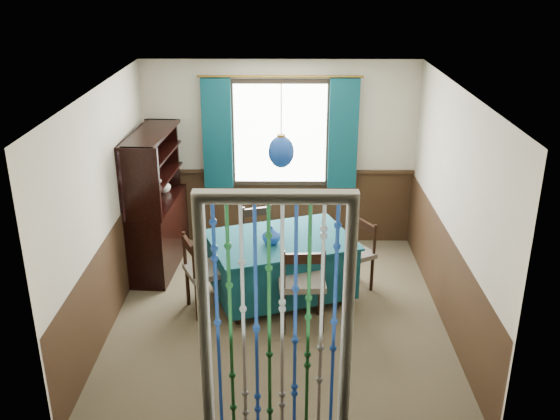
{
  "coord_description": "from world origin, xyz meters",
  "views": [
    {
      "loc": [
        0.07,
        -5.98,
        3.67
      ],
      "look_at": [
        0.01,
        0.35,
        1.12
      ],
      "focal_mm": 40.0,
      "sensor_mm": 36.0,
      "label": 1
    }
  ],
  "objects_px": {
    "bowl_shelf": "(153,183)",
    "pendant_lamp": "(281,151)",
    "chair_far": "(260,240)",
    "vase_table": "(271,235)",
    "dining_table": "(281,264)",
    "chair_right": "(355,253)",
    "sideboard": "(156,222)",
    "vase_sideboard": "(164,185)",
    "chair_left": "(204,271)",
    "chair_near": "(302,283)"
  },
  "relations": [
    {
      "from": "chair_right",
      "to": "sideboard",
      "type": "height_order",
      "value": "sideboard"
    },
    {
      "from": "chair_far",
      "to": "chair_right",
      "type": "distance_m",
      "value": 1.19
    },
    {
      "from": "dining_table",
      "to": "chair_right",
      "type": "bearing_deg",
      "value": -2.77
    },
    {
      "from": "pendant_lamp",
      "to": "vase_sideboard",
      "type": "bearing_deg",
      "value": 142.56
    },
    {
      "from": "chair_far",
      "to": "chair_right",
      "type": "bearing_deg",
      "value": 144.97
    },
    {
      "from": "chair_near",
      "to": "vase_sideboard",
      "type": "xyz_separation_m",
      "value": [
        -1.73,
        1.76,
        0.46
      ]
    },
    {
      "from": "chair_right",
      "to": "vase_sideboard",
      "type": "bearing_deg",
      "value": 39.7
    },
    {
      "from": "chair_far",
      "to": "chair_right",
      "type": "relative_size",
      "value": 1.01
    },
    {
      "from": "chair_left",
      "to": "vase_sideboard",
      "type": "height_order",
      "value": "vase_sideboard"
    },
    {
      "from": "chair_far",
      "to": "vase_table",
      "type": "relative_size",
      "value": 4.38
    },
    {
      "from": "bowl_shelf",
      "to": "chair_left",
      "type": "bearing_deg",
      "value": -49.51
    },
    {
      "from": "chair_right",
      "to": "vase_table",
      "type": "xyz_separation_m",
      "value": [
        -0.98,
        -0.39,
        0.4
      ]
    },
    {
      "from": "chair_far",
      "to": "vase_table",
      "type": "bearing_deg",
      "value": 84.1
    },
    {
      "from": "vase_table",
      "to": "bowl_shelf",
      "type": "bearing_deg",
      "value": 156.04
    },
    {
      "from": "chair_near",
      "to": "vase_sideboard",
      "type": "relative_size",
      "value": 5.16
    },
    {
      "from": "chair_left",
      "to": "vase_sideboard",
      "type": "xyz_separation_m",
      "value": [
        -0.66,
        1.43,
        0.49
      ]
    },
    {
      "from": "vase_table",
      "to": "bowl_shelf",
      "type": "distance_m",
      "value": 1.58
    },
    {
      "from": "pendant_lamp",
      "to": "bowl_shelf",
      "type": "xyz_separation_m",
      "value": [
        -1.51,
        0.5,
        -0.54
      ]
    },
    {
      "from": "bowl_shelf",
      "to": "vase_sideboard",
      "type": "distance_m",
      "value": 0.71
    },
    {
      "from": "chair_near",
      "to": "vase_sideboard",
      "type": "distance_m",
      "value": 2.51
    },
    {
      "from": "chair_left",
      "to": "pendant_lamp",
      "type": "height_order",
      "value": "pendant_lamp"
    },
    {
      "from": "sideboard",
      "to": "pendant_lamp",
      "type": "xyz_separation_m",
      "value": [
        1.57,
        -0.81,
        1.16
      ]
    },
    {
      "from": "chair_left",
      "to": "bowl_shelf",
      "type": "xyz_separation_m",
      "value": [
        -0.66,
        0.77,
        0.75
      ]
    },
    {
      "from": "chair_left",
      "to": "sideboard",
      "type": "distance_m",
      "value": 1.31
    },
    {
      "from": "dining_table",
      "to": "chair_left",
      "type": "height_order",
      "value": "chair_left"
    },
    {
      "from": "pendant_lamp",
      "to": "bowl_shelf",
      "type": "bearing_deg",
      "value": 161.76
    },
    {
      "from": "pendant_lamp",
      "to": "bowl_shelf",
      "type": "height_order",
      "value": "pendant_lamp"
    },
    {
      "from": "chair_far",
      "to": "vase_sideboard",
      "type": "height_order",
      "value": "vase_sideboard"
    },
    {
      "from": "bowl_shelf",
      "to": "vase_sideboard",
      "type": "relative_size",
      "value": 1.18
    },
    {
      "from": "chair_near",
      "to": "pendant_lamp",
      "type": "height_order",
      "value": "pendant_lamp"
    },
    {
      "from": "chair_left",
      "to": "vase_table",
      "type": "height_order",
      "value": "vase_table"
    },
    {
      "from": "chair_right",
      "to": "chair_left",
      "type": "bearing_deg",
      "value": 77.6
    },
    {
      "from": "chair_near",
      "to": "bowl_shelf",
      "type": "bearing_deg",
      "value": 144.97
    },
    {
      "from": "sideboard",
      "to": "bowl_shelf",
      "type": "distance_m",
      "value": 0.7
    },
    {
      "from": "bowl_shelf",
      "to": "pendant_lamp",
      "type": "bearing_deg",
      "value": -18.24
    },
    {
      "from": "sideboard",
      "to": "chair_right",
      "type": "bearing_deg",
      "value": -8.59
    },
    {
      "from": "chair_left",
      "to": "chair_far",
      "type": "bearing_deg",
      "value": 122.32
    },
    {
      "from": "dining_table",
      "to": "bowl_shelf",
      "type": "bearing_deg",
      "value": 142.33
    },
    {
      "from": "chair_near",
      "to": "chair_far",
      "type": "bearing_deg",
      "value": 109.09
    },
    {
      "from": "sideboard",
      "to": "vase_table",
      "type": "xyz_separation_m",
      "value": [
        1.46,
        -0.93,
        0.24
      ]
    },
    {
      "from": "sideboard",
      "to": "pendant_lamp",
      "type": "distance_m",
      "value": 2.11
    },
    {
      "from": "chair_right",
      "to": "dining_table",
      "type": "bearing_deg",
      "value": 76.9
    },
    {
      "from": "dining_table",
      "to": "chair_right",
      "type": "xyz_separation_m",
      "value": [
        0.88,
        0.26,
        0.01
      ]
    },
    {
      "from": "dining_table",
      "to": "sideboard",
      "type": "relative_size",
      "value": 1.04
    },
    {
      "from": "dining_table",
      "to": "chair_far",
      "type": "bearing_deg",
      "value": 93.6
    },
    {
      "from": "pendant_lamp",
      "to": "vase_table",
      "type": "xyz_separation_m",
      "value": [
        -0.11,
        -0.13,
        -0.92
      ]
    },
    {
      "from": "chair_right",
      "to": "vase_table",
      "type": "bearing_deg",
      "value": 81.8
    },
    {
      "from": "chair_near",
      "to": "chair_far",
      "type": "distance_m",
      "value": 1.32
    },
    {
      "from": "chair_near",
      "to": "dining_table",
      "type": "bearing_deg",
      "value": 107.64
    },
    {
      "from": "sideboard",
      "to": "bowl_shelf",
      "type": "xyz_separation_m",
      "value": [
        0.06,
        -0.31,
        0.62
      ]
    }
  ]
}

